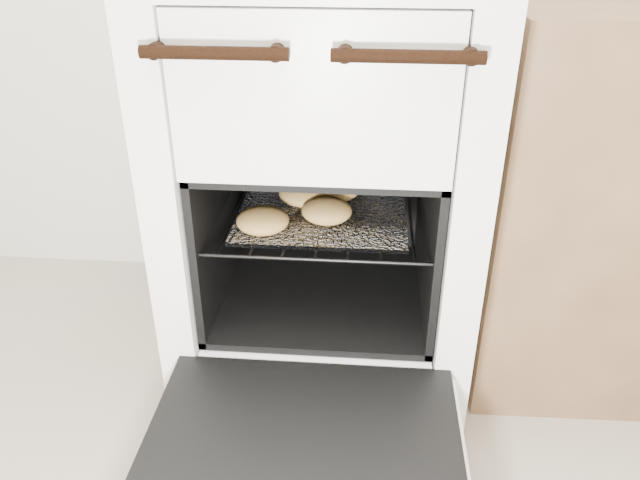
# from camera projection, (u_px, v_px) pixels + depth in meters

# --- Properties ---
(stove) EXTENTS (0.59, 0.66, 0.91)m
(stove) POSITION_uv_depth(u_px,v_px,m) (326.00, 187.00, 1.33)
(stove) COLOR white
(stove) RESTS_ON ground
(oven_door) EXTENTS (0.53, 0.42, 0.04)m
(oven_door) POSITION_uv_depth(u_px,v_px,m) (302.00, 451.00, 1.01)
(oven_door) COLOR black
(oven_door) RESTS_ON stove
(oven_rack) EXTENTS (0.43, 0.42, 0.01)m
(oven_rack) POSITION_uv_depth(u_px,v_px,m) (323.00, 211.00, 1.29)
(oven_rack) COLOR black
(oven_rack) RESTS_ON stove
(foil_sheet) EXTENTS (0.34, 0.30, 0.01)m
(foil_sheet) POSITION_uv_depth(u_px,v_px,m) (322.00, 213.00, 1.27)
(foil_sheet) COLOR white
(foil_sheet) RESTS_ON oven_rack
(baked_rolls) EXTENTS (0.26, 0.29, 0.05)m
(baked_rolls) POSITION_uv_depth(u_px,v_px,m) (309.00, 201.00, 1.25)
(baked_rolls) COLOR tan
(baked_rolls) RESTS_ON foil_sheet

